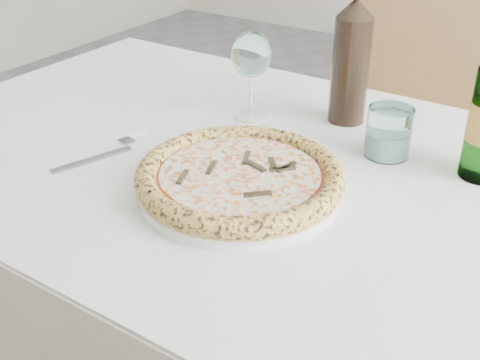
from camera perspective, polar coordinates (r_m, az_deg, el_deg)
The scene contains 8 objects.
dining_table at distance 1.03m, azimuth 3.01°, elevation -3.10°, with size 1.41×0.85×0.76m.
chair_far at distance 1.77m, azimuth 16.09°, elevation 5.45°, with size 0.51×0.51×0.93m.
plate at distance 0.91m, azimuth 0.00°, elevation -0.61°, with size 0.31×0.31×0.02m.
pizza at distance 0.90m, azimuth -0.00°, elevation 0.35°, with size 0.31×0.31×0.03m.
fork at distance 1.04m, azimuth -12.85°, elevation 2.47°, with size 0.06×0.20×0.00m.
wine_glass at distance 1.12m, azimuth 1.08°, elevation 11.61°, with size 0.07×0.07×0.17m.
tumbler at distance 1.03m, azimuth 13.88°, elevation 4.14°, with size 0.08×0.08×0.08m.
wine_bottle at distance 1.12m, azimuth 10.49°, elevation 11.16°, with size 0.07×0.07×0.28m.
Camera 1 is at (0.58, -0.97, 1.22)m, focal length 45.00 mm.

